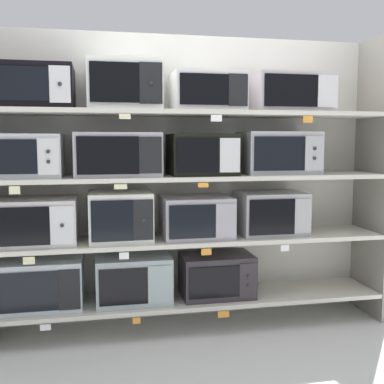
# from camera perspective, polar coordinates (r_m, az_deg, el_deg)

# --- Properties ---
(back_panel) EXTENTS (2.95, 0.04, 2.10)m
(back_panel) POSITION_cam_1_polar(r_m,az_deg,el_deg) (3.50, -0.80, 1.62)
(back_panel) COLOR beige
(back_panel) RESTS_ON ground
(upright_right) EXTENTS (0.05, 0.45, 2.10)m
(upright_right) POSITION_cam_1_polar(r_m,az_deg,el_deg) (3.79, 21.34, 1.55)
(upright_right) COLOR gray
(upright_right) RESTS_ON ground
(shelf_0) EXTENTS (2.75, 0.45, 0.03)m
(shelf_0) POSITION_cam_1_polar(r_m,az_deg,el_deg) (3.43, -0.00, -12.99)
(shelf_0) COLOR beige
(shelf_0) RESTS_ON ground
(microwave_0) EXTENTS (0.55, 0.37, 0.33)m
(microwave_0) POSITION_cam_1_polar(r_m,az_deg,el_deg) (3.34, -18.10, -10.62)
(microwave_0) COLOR #B0BAC4
(microwave_0) RESTS_ON shelf_0
(microwave_1) EXTENTS (0.52, 0.37, 0.33)m
(microwave_1) POSITION_cam_1_polar(r_m,az_deg,el_deg) (3.32, -7.22, -10.49)
(microwave_1) COLOR #96A7A8
(microwave_1) RESTS_ON shelf_0
(microwave_2) EXTENTS (0.51, 0.35, 0.30)m
(microwave_2) POSITION_cam_1_polar(r_m,az_deg,el_deg) (3.42, 3.05, -10.16)
(microwave_2) COLOR #2E292E
(microwave_2) RESTS_ON shelf_0
(price_tag_0) EXTENTS (0.07, 0.00, 0.04)m
(price_tag_0) POSITION_cam_1_polar(r_m,az_deg,el_deg) (3.19, -17.57, -15.59)
(price_tag_0) COLOR white
(price_tag_1) EXTENTS (0.05, 0.00, 0.04)m
(price_tag_1) POSITION_cam_1_polar(r_m,az_deg,el_deg) (3.18, -6.83, -15.44)
(price_tag_1) COLOR orange
(price_tag_2) EXTENTS (0.08, 0.00, 0.04)m
(price_tag_2) POSITION_cam_1_polar(r_m,az_deg,el_deg) (3.27, 3.89, -14.77)
(price_tag_2) COLOR orange
(shelf_1) EXTENTS (2.75, 0.45, 0.03)m
(shelf_1) POSITION_cam_1_polar(r_m,az_deg,el_deg) (3.31, -0.00, -5.78)
(shelf_1) COLOR beige
(microwave_3) EXTENTS (0.53, 0.41, 0.30)m
(microwave_3) POSITION_cam_1_polar(r_m,az_deg,el_deg) (3.24, -18.58, -3.38)
(microwave_3) COLOR #BEB8B8
(microwave_3) RESTS_ON shelf_1
(microwave_4) EXTENTS (0.42, 0.40, 0.33)m
(microwave_4) POSITION_cam_1_polar(r_m,az_deg,el_deg) (3.22, -8.79, -2.93)
(microwave_4) COLOR silver
(microwave_4) RESTS_ON shelf_1
(microwave_5) EXTENTS (0.48, 0.41, 0.29)m
(microwave_5) POSITION_cam_1_polar(r_m,az_deg,el_deg) (3.29, 0.50, -3.05)
(microwave_5) COLOR #9E99A2
(microwave_5) RESTS_ON shelf_1
(microwave_6) EXTENTS (0.48, 0.36, 0.31)m
(microwave_6) POSITION_cam_1_polar(r_m,az_deg,el_deg) (3.44, 9.65, -2.56)
(microwave_6) COLOR #A4A2A4
(microwave_6) RESTS_ON shelf_1
(price_tag_3) EXTENTS (0.07, 0.00, 0.05)m
(price_tag_3) POSITION_cam_1_polar(r_m,az_deg,el_deg) (3.07, -19.42, -7.96)
(price_tag_3) COLOR beige
(price_tag_4) EXTENTS (0.06, 0.00, 0.04)m
(price_tag_4) POSITION_cam_1_polar(r_m,az_deg,el_deg) (3.04, -8.36, -7.77)
(price_tag_4) COLOR white
(price_tag_5) EXTENTS (0.07, 0.00, 0.04)m
(price_tag_5) POSITION_cam_1_polar(r_m,az_deg,el_deg) (3.11, 1.78, -7.37)
(price_tag_5) COLOR orange
(price_tag_6) EXTENTS (0.06, 0.00, 0.04)m
(price_tag_6) POSITION_cam_1_polar(r_m,az_deg,el_deg) (3.28, 11.36, -6.77)
(price_tag_6) COLOR white
(shelf_2) EXTENTS (2.75, 0.45, 0.03)m
(shelf_2) POSITION_cam_1_polar(r_m,az_deg,el_deg) (3.25, -0.00, 1.85)
(shelf_2) COLOR beige
(microwave_7) EXTENTS (0.45, 0.40, 0.28)m
(microwave_7) POSITION_cam_1_polar(r_m,az_deg,el_deg) (3.21, -19.57, 4.22)
(microwave_7) COLOR #B6BABD
(microwave_7) RESTS_ON shelf_2
(microwave_8) EXTENTS (0.57, 0.42, 0.29)m
(microwave_8) POSITION_cam_1_polar(r_m,az_deg,el_deg) (3.18, -9.13, 4.58)
(microwave_8) COLOR #A39BA3
(microwave_8) RESTS_ON shelf_2
(microwave_9) EXTENTS (0.45, 0.40, 0.29)m
(microwave_9) POSITION_cam_1_polar(r_m,az_deg,el_deg) (3.25, 1.22, 4.63)
(microwave_9) COLOR black
(microwave_9) RESTS_ON shelf_2
(microwave_10) EXTENTS (0.54, 0.39, 0.30)m
(microwave_10) POSITION_cam_1_polar(r_m,az_deg,el_deg) (3.42, 10.57, 4.75)
(microwave_10) COLOR #A3A4A7
(microwave_10) RESTS_ON shelf_2
(price_tag_7) EXTENTS (0.06, 0.00, 0.05)m
(price_tag_7) POSITION_cam_1_polar(r_m,az_deg,el_deg) (3.00, -20.98, 0.21)
(price_tag_7) COLOR beige
(price_tag_8) EXTENTS (0.08, 0.00, 0.03)m
(price_tag_8) POSITION_cam_1_polar(r_m,az_deg,el_deg) (2.96, -8.77, 0.65)
(price_tag_8) COLOR beige
(price_tag_9) EXTENTS (0.07, 0.00, 0.03)m
(price_tag_9) POSITION_cam_1_polar(r_m,az_deg,el_deg) (3.03, 1.39, 0.86)
(price_tag_9) COLOR orange
(shelf_3) EXTENTS (2.75, 0.45, 0.03)m
(shelf_3) POSITION_cam_1_polar(r_m,az_deg,el_deg) (3.25, -0.00, 9.64)
(shelf_3) COLOR beige
(microwave_11) EXTENTS (0.53, 0.44, 0.28)m
(microwave_11) POSITION_cam_1_polar(r_m,az_deg,el_deg) (3.22, -19.11, 12.06)
(microwave_11) COLOR black
(microwave_11) RESTS_ON shelf_3
(microwave_12) EXTENTS (0.49, 0.36, 0.33)m
(microwave_12) POSITION_cam_1_polar(r_m,az_deg,el_deg) (3.20, -8.35, 12.82)
(microwave_12) COLOR white
(microwave_12) RESTS_ON shelf_3
(microwave_13) EXTENTS (0.49, 0.37, 0.26)m
(microwave_13) POSITION_cam_1_polar(r_m,az_deg,el_deg) (3.28, 1.87, 12.16)
(microwave_13) COLOR silver
(microwave_13) RESTS_ON shelf_3
(microwave_14) EXTENTS (0.56, 0.39, 0.27)m
(microwave_14) POSITION_cam_1_polar(r_m,az_deg,el_deg) (3.47, 11.91, 11.78)
(microwave_14) COLOR #BBB0B6
(microwave_14) RESTS_ON shelf_3
(price_tag_10) EXTENTS (0.07, 0.00, 0.03)m
(price_tag_10) POSITION_cam_1_polar(r_m,az_deg,el_deg) (2.95, -8.25, 9.19)
(price_tag_10) COLOR beige
(price_tag_11) EXTENTS (0.07, 0.00, 0.04)m
(price_tag_11) POSITION_cam_1_polar(r_m,az_deg,el_deg) (3.04, 3.01, 9.06)
(price_tag_11) COLOR white
(price_tag_12) EXTENTS (0.07, 0.00, 0.05)m
(price_tag_12) POSITION_cam_1_polar(r_m,az_deg,el_deg) (3.26, 14.06, 8.68)
(price_tag_12) COLOR orange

